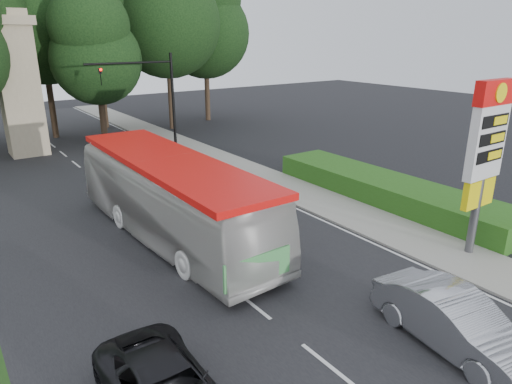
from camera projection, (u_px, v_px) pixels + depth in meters
ground at (341, 376)px, 11.75m from camera, size 120.00×120.00×0.00m
road_surface at (153, 226)px, 21.01m from camera, size 14.00×80.00×0.02m
sidewalk_right at (295, 191)px, 25.64m from camera, size 3.00×80.00×0.12m
hedge at (388, 190)px, 24.02m from camera, size 3.00×14.00×1.20m
gas_station_pylon at (486, 146)px, 16.87m from camera, size 2.10×0.45×6.85m
traffic_signal_mast at (155, 91)px, 31.86m from camera, size 6.10×0.35×7.20m
monument at (18, 84)px, 32.15m from camera, size 3.00×3.00×10.05m
tree_east_near at (95, 19)px, 40.44m from camera, size 8.12×8.12×15.95m
tree_far_east at (205, 14)px, 44.15m from camera, size 8.68×8.68×17.05m
tree_monument_right at (94, 40)px, 33.83m from camera, size 6.72×6.72×13.20m
transit_bus at (171, 199)px, 19.20m from camera, size 3.62×12.94×3.57m
sedan_silver at (454, 321)px, 12.65m from camera, size 2.30×5.09×1.62m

